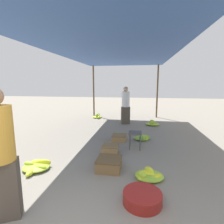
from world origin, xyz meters
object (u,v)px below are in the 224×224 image
at_px(crate_far, 119,138).
at_px(shopper_walking_mid, 126,105).
at_px(vendor_foreground, 0,154).
at_px(basin_black, 142,198).
at_px(banana_pile_right_2, 143,138).
at_px(banana_pile_left_0, 37,166).
at_px(crate_mid, 109,164).
at_px(crate_near, 110,149).
at_px(banana_pile_left_1, 98,116).
at_px(banana_pile_right_1, 152,124).
at_px(stool, 135,135).
at_px(banana_pile_right_0, 148,175).

xyz_separation_m(crate_far, shopper_walking_mid, (0.01, 2.27, 0.74)).
bearing_deg(vendor_foreground, basin_black, 17.53).
distance_m(crate_far, shopper_walking_mid, 2.39).
height_order(basin_black, banana_pile_right_2, same).
distance_m(banana_pile_left_0, crate_mid, 1.50).
distance_m(basin_black, crate_near, 1.93).
bearing_deg(banana_pile_left_0, banana_pile_right_2, 45.78).
bearing_deg(shopper_walking_mid, banana_pile_left_1, 145.43).
bearing_deg(banana_pile_left_1, banana_pile_right_1, -23.28).
bearing_deg(banana_pile_left_0, banana_pile_right_1, 58.34).
bearing_deg(banana_pile_left_1, vendor_foreground, -86.77).
xyz_separation_m(vendor_foreground, crate_mid, (1.12, 1.48, -0.77)).
height_order(banana_pile_left_0, banana_pile_right_2, banana_pile_right_2).
height_order(banana_pile_right_2, crate_far, crate_far).
relative_size(vendor_foreground, shopper_walking_mid, 1.07).
relative_size(stool, basin_black, 0.79).
bearing_deg(stool, crate_far, 129.92).
distance_m(stool, banana_pile_left_0, 2.48).
xyz_separation_m(banana_pile_left_1, crate_near, (1.38, -4.32, 0.02)).
bearing_deg(basin_black, crate_near, 113.67).
bearing_deg(crate_mid, vendor_foreground, -127.07).
distance_m(crate_near, shopper_walking_mid, 3.37).
height_order(vendor_foreground, crate_mid, vendor_foreground).
bearing_deg(banana_pile_left_0, banana_pile_right_0, -0.18).
bearing_deg(banana_pile_right_0, crate_far, 110.69).
xyz_separation_m(banana_pile_right_0, banana_pile_right_2, (-0.07, 2.25, 0.00)).
distance_m(crate_mid, crate_far, 1.86).
distance_m(banana_pile_right_1, shopper_walking_mid, 1.37).
bearing_deg(banana_pile_right_2, banana_pile_right_1, 77.86).
height_order(basin_black, banana_pile_right_1, banana_pile_right_1).
height_order(banana_pile_left_0, crate_near, crate_near).
height_order(banana_pile_left_1, shopper_walking_mid, shopper_walking_mid).
distance_m(basin_black, crate_mid, 1.13).
relative_size(stool, banana_pile_left_1, 0.83).
height_order(vendor_foreground, crate_far, vendor_foreground).
height_order(banana_pile_left_0, banana_pile_right_0, same).
xyz_separation_m(stool, crate_near, (-0.61, -0.42, -0.26)).
distance_m(basin_black, crate_far, 2.86).
height_order(stool, banana_pile_left_0, stool).
xyz_separation_m(banana_pile_right_2, crate_mid, (-0.71, -2.04, 0.05)).
distance_m(banana_pile_right_1, crate_far, 2.46).
height_order(stool, banana_pile_right_2, stool).
bearing_deg(crate_near, crate_mid, -82.14).
distance_m(banana_pile_left_0, banana_pile_right_1, 4.98).
bearing_deg(vendor_foreground, shopper_walking_mid, 78.71).
relative_size(vendor_foreground, banana_pile_left_1, 3.13).
distance_m(banana_pile_right_2, crate_far, 0.74).
xyz_separation_m(banana_pile_right_2, crate_far, (-0.72, -0.18, 0.03)).
xyz_separation_m(banana_pile_right_1, shopper_walking_mid, (-1.13, 0.10, 0.76)).
relative_size(basin_black, banana_pile_left_0, 0.91).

